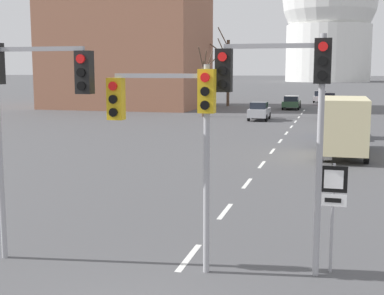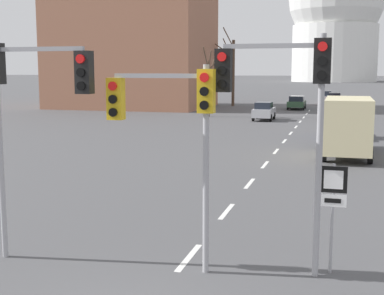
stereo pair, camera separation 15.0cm
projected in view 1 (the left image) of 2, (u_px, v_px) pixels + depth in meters
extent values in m
cube|color=silver|center=(189.00, 257.00, 13.20)|extent=(0.16, 2.00, 0.01)
cube|color=silver|center=(225.00, 211.00, 17.51)|extent=(0.16, 2.00, 0.01)
cube|color=silver|center=(247.00, 183.00, 21.81)|extent=(0.16, 2.00, 0.01)
cube|color=silver|center=(262.00, 164.00, 26.11)|extent=(0.16, 2.00, 0.01)
cube|color=silver|center=(272.00, 151.00, 30.41)|extent=(0.16, 2.00, 0.01)
cube|color=silver|center=(280.00, 141.00, 34.71)|extent=(0.16, 2.00, 0.01)
cube|color=silver|center=(286.00, 133.00, 39.01)|extent=(0.16, 2.00, 0.01)
cube|color=silver|center=(291.00, 127.00, 43.31)|extent=(0.16, 2.00, 0.01)
cube|color=silver|center=(295.00, 122.00, 47.61)|extent=(0.16, 2.00, 0.01)
cube|color=silver|center=(299.00, 117.00, 51.91)|extent=(0.16, 2.00, 0.01)
cube|color=silver|center=(302.00, 114.00, 56.22)|extent=(0.16, 2.00, 0.01)
cube|color=silver|center=(304.00, 110.00, 60.52)|extent=(0.16, 2.00, 0.01)
cylinder|color=#9E9EA3|center=(319.00, 158.00, 11.69)|extent=(0.14, 0.14, 5.36)
cube|color=black|center=(323.00, 61.00, 11.38)|extent=(0.36, 0.28, 0.96)
cylinder|color=red|center=(323.00, 47.00, 11.18)|extent=(0.20, 0.06, 0.20)
cylinder|color=black|center=(323.00, 61.00, 11.22)|extent=(0.20, 0.06, 0.20)
cylinder|color=black|center=(322.00, 75.00, 11.26)|extent=(0.20, 0.06, 0.20)
cube|color=#9E9EA3|center=(273.00, 46.00, 11.61)|extent=(2.15, 0.10, 0.10)
cube|color=black|center=(224.00, 70.00, 11.96)|extent=(0.36, 0.28, 0.96)
cylinder|color=red|center=(222.00, 57.00, 11.76)|extent=(0.20, 0.06, 0.20)
cylinder|color=black|center=(222.00, 70.00, 11.80)|extent=(0.20, 0.06, 0.20)
cylinder|color=black|center=(222.00, 84.00, 11.84)|extent=(0.20, 0.06, 0.20)
cylinder|color=#9E9EA3|center=(207.00, 171.00, 11.93)|extent=(0.14, 0.14, 4.72)
cube|color=gold|center=(207.00, 91.00, 11.67)|extent=(0.36, 0.28, 0.96)
cylinder|color=red|center=(205.00, 77.00, 11.46)|extent=(0.20, 0.06, 0.20)
cylinder|color=black|center=(205.00, 91.00, 11.51)|extent=(0.20, 0.06, 0.20)
cylinder|color=black|center=(205.00, 105.00, 11.55)|extent=(0.20, 0.06, 0.20)
cube|color=#9E9EA3|center=(160.00, 76.00, 11.90)|extent=(2.14, 0.10, 0.10)
cube|color=gold|center=(116.00, 99.00, 12.25)|extent=(0.36, 0.28, 0.96)
cylinder|color=red|center=(113.00, 86.00, 12.04)|extent=(0.20, 0.06, 0.20)
cylinder|color=black|center=(113.00, 99.00, 12.08)|extent=(0.20, 0.06, 0.20)
cylinder|color=black|center=(113.00, 112.00, 12.13)|extent=(0.20, 0.06, 0.20)
cube|color=#9E9EA3|center=(38.00, 49.00, 12.19)|extent=(2.30, 0.10, 0.10)
cube|color=black|center=(84.00, 72.00, 11.98)|extent=(0.36, 0.28, 0.96)
cylinder|color=red|center=(81.00, 59.00, 11.77)|extent=(0.20, 0.06, 0.20)
cylinder|color=black|center=(81.00, 72.00, 11.81)|extent=(0.20, 0.06, 0.20)
cylinder|color=black|center=(81.00, 86.00, 11.86)|extent=(0.20, 0.06, 0.20)
cylinder|color=#9E9EA3|center=(332.00, 219.00, 12.07)|extent=(0.07, 0.07, 2.53)
cube|color=black|center=(334.00, 179.00, 11.92)|extent=(0.60, 0.03, 0.60)
cube|color=white|center=(334.00, 179.00, 11.90)|extent=(0.42, 0.01, 0.42)
cube|color=white|center=(333.00, 200.00, 11.99)|extent=(0.60, 0.03, 0.28)
cube|color=black|center=(333.00, 200.00, 11.97)|extent=(0.36, 0.01, 0.10)
cube|color=navy|center=(341.00, 129.00, 36.55)|extent=(1.70, 4.34, 0.58)
cube|color=#1E232D|center=(342.00, 120.00, 36.25)|extent=(1.44, 2.08, 0.67)
cylinder|color=black|center=(329.00, 130.00, 38.08)|extent=(0.18, 0.62, 0.62)
cylinder|color=black|center=(353.00, 131.00, 37.67)|extent=(0.18, 0.62, 0.62)
cylinder|color=black|center=(329.00, 135.00, 35.51)|extent=(0.18, 0.62, 0.62)
cylinder|color=black|center=(354.00, 135.00, 35.10)|extent=(0.18, 0.62, 0.62)
cube|color=silver|center=(320.00, 98.00, 74.97)|extent=(1.73, 4.06, 0.60)
cube|color=#1E232D|center=(320.00, 93.00, 74.68)|extent=(1.47, 1.95, 0.72)
cylinder|color=black|center=(314.00, 100.00, 76.42)|extent=(0.18, 0.66, 0.66)
cylinder|color=black|center=(326.00, 100.00, 76.00)|extent=(0.18, 0.66, 0.66)
cylinder|color=black|center=(314.00, 101.00, 74.02)|extent=(0.18, 0.66, 0.66)
cylinder|color=black|center=(326.00, 101.00, 73.60)|extent=(0.18, 0.66, 0.66)
cube|color=black|center=(334.00, 112.00, 49.73)|extent=(1.85, 4.29, 0.63)
cube|color=#1E232D|center=(335.00, 105.00, 49.43)|extent=(1.57, 2.06, 0.71)
cylinder|color=black|center=(325.00, 114.00, 51.27)|extent=(0.18, 0.66, 0.66)
cylinder|color=black|center=(344.00, 115.00, 50.82)|extent=(0.18, 0.66, 0.66)
cylinder|color=black|center=(324.00, 117.00, 48.73)|extent=(0.18, 0.66, 0.66)
cylinder|color=black|center=(344.00, 117.00, 48.28)|extent=(0.18, 0.66, 0.66)
cube|color=#B7B7BC|center=(259.00, 112.00, 48.97)|extent=(1.67, 3.94, 0.74)
cube|color=#1E232D|center=(259.00, 105.00, 48.69)|extent=(1.42, 1.89, 0.59)
cylinder|color=black|center=(253.00, 115.00, 50.39)|extent=(0.18, 0.66, 0.66)
cylinder|color=black|center=(269.00, 116.00, 49.99)|extent=(0.18, 0.66, 0.66)
cylinder|color=black|center=(249.00, 117.00, 48.06)|extent=(0.18, 0.66, 0.66)
cylinder|color=black|center=(266.00, 118.00, 47.66)|extent=(0.18, 0.66, 0.66)
cube|color=maroon|center=(329.00, 99.00, 69.89)|extent=(1.69, 4.42, 0.72)
cube|color=#1E232D|center=(329.00, 95.00, 69.58)|extent=(1.44, 2.12, 0.53)
cylinder|color=black|center=(323.00, 102.00, 71.45)|extent=(0.18, 0.71, 0.71)
cylinder|color=black|center=(335.00, 102.00, 71.04)|extent=(0.18, 0.71, 0.71)
cylinder|color=black|center=(322.00, 103.00, 68.83)|extent=(0.18, 0.71, 0.71)
cylinder|color=black|center=(335.00, 103.00, 68.43)|extent=(0.18, 0.71, 0.71)
cube|color=#2D4C33|center=(292.00, 103.00, 62.46)|extent=(1.87, 4.60, 0.64)
cube|color=#1E232D|center=(292.00, 98.00, 62.15)|extent=(1.59, 2.21, 0.58)
cylinder|color=black|center=(285.00, 105.00, 64.09)|extent=(0.18, 0.70, 0.70)
cylinder|color=black|center=(300.00, 106.00, 63.64)|extent=(0.18, 0.70, 0.70)
cylinder|color=black|center=(283.00, 107.00, 61.37)|extent=(0.18, 0.70, 0.70)
cylinder|color=black|center=(298.00, 107.00, 60.91)|extent=(0.18, 0.70, 0.70)
cube|color=#333842|center=(343.00, 123.00, 31.30)|extent=(2.20, 2.00, 2.10)
cube|color=beige|center=(344.00, 124.00, 27.81)|extent=(2.30, 5.20, 2.70)
cylinder|color=black|center=(323.00, 140.00, 31.73)|extent=(0.24, 0.88, 0.88)
cylinder|color=black|center=(362.00, 142.00, 31.17)|extent=(0.24, 0.88, 0.88)
cylinder|color=black|center=(321.00, 153.00, 26.92)|extent=(0.24, 0.88, 0.88)
cylinder|color=black|center=(367.00, 155.00, 26.36)|extent=(0.24, 0.88, 0.88)
cylinder|color=brown|center=(203.00, 89.00, 52.21)|extent=(0.33, 0.33, 5.42)
cylinder|color=brown|center=(205.00, 60.00, 51.25)|extent=(0.62, 1.13, 1.73)
cylinder|color=brown|center=(209.00, 77.00, 51.98)|extent=(1.12, 0.28, 1.39)
cylinder|color=brown|center=(201.00, 58.00, 51.17)|extent=(0.28, 1.42, 2.18)
cylinder|color=brown|center=(208.00, 63.00, 52.46)|extent=(0.67, 1.55, 2.53)
cylinder|color=brown|center=(212.00, 61.00, 51.95)|extent=(1.66, 0.89, 1.70)
cylinder|color=brown|center=(228.00, 73.00, 67.59)|extent=(0.37, 0.37, 8.28)
cylinder|color=brown|center=(218.00, 50.00, 67.65)|extent=(2.77, 0.47, 1.96)
cylinder|color=brown|center=(222.00, 48.00, 68.64)|extent=(1.89, 2.86, 2.77)
cylinder|color=brown|center=(223.00, 38.00, 66.98)|extent=(1.40, 0.42, 2.58)
cylinder|color=silver|center=(328.00, 54.00, 203.84)|extent=(31.75, 31.75, 21.17)
cube|color=#9E664C|center=(128.00, 27.00, 64.87)|extent=(18.00, 14.00, 19.38)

